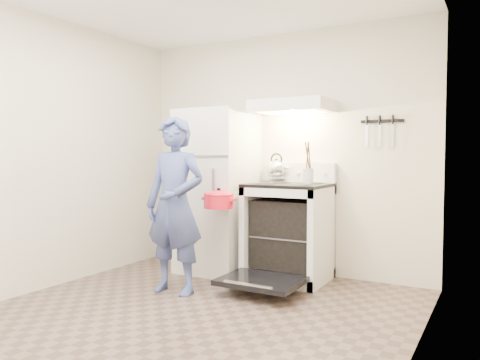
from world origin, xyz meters
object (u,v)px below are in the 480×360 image
stove_body (288,233)px  dutch_oven (219,201)px  person (175,205)px  refrigerator (217,191)px  tea_kettle (276,168)px

stove_body → dutch_oven: 0.79m
dutch_oven → person: bearing=-122.2°
person → stove_body: bearing=47.9°
dutch_oven → stove_body: bearing=48.0°
refrigerator → tea_kettle: size_ratio=5.69×
stove_body → dutch_oven: (-0.48, -0.53, 0.34)m
dutch_oven → tea_kettle: bearing=72.0°
refrigerator → stove_body: refrigerator is taller
tea_kettle → dutch_oven: size_ratio=0.86×
stove_body → person: (-0.71, -0.90, 0.32)m
person → dutch_oven: person is taller
person → dutch_oven: size_ratio=4.52×
refrigerator → stove_body: size_ratio=1.85×
stove_body → dutch_oven: stove_body is taller
tea_kettle → person: 1.25m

